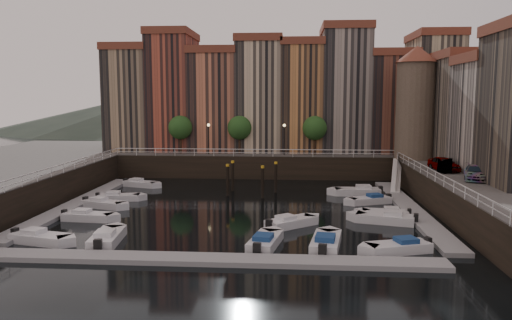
# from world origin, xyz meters

# --- Properties ---
(ground) EXTENTS (200.00, 200.00, 0.00)m
(ground) POSITION_xyz_m (0.00, 0.00, 0.00)
(ground) COLOR black
(ground) RESTS_ON ground
(quay_far) EXTENTS (80.00, 20.00, 3.00)m
(quay_far) POSITION_xyz_m (0.00, 26.00, 1.50)
(quay_far) COLOR black
(quay_far) RESTS_ON ground
(dock_left) EXTENTS (2.00, 28.00, 0.35)m
(dock_left) POSITION_xyz_m (-16.20, -1.00, 0.17)
(dock_left) COLOR gray
(dock_left) RESTS_ON ground
(dock_right) EXTENTS (2.00, 28.00, 0.35)m
(dock_right) POSITION_xyz_m (16.20, -1.00, 0.17)
(dock_right) COLOR gray
(dock_right) RESTS_ON ground
(dock_near) EXTENTS (30.00, 2.00, 0.35)m
(dock_near) POSITION_xyz_m (0.00, -17.00, 0.17)
(dock_near) COLOR gray
(dock_near) RESTS_ON ground
(mountains) EXTENTS (145.00, 100.00, 18.00)m
(mountains) POSITION_xyz_m (1.72, 110.00, 7.92)
(mountains) COLOR #2D382D
(mountains) RESTS_ON ground
(far_terrace) EXTENTS (48.70, 10.30, 17.50)m
(far_terrace) POSITION_xyz_m (3.31, 23.50, 10.95)
(far_terrace) COLOR #9C8263
(far_terrace) RESTS_ON quay_far
(right_terrace) EXTENTS (9.30, 24.30, 14.00)m
(right_terrace) POSITION_xyz_m (26.50, 3.80, 9.56)
(right_terrace) COLOR gray
(right_terrace) RESTS_ON quay_right
(corner_tower) EXTENTS (5.20, 5.20, 13.80)m
(corner_tower) POSITION_xyz_m (20.00, 14.50, 10.19)
(corner_tower) COLOR #6B5B4C
(corner_tower) RESTS_ON quay_right
(promenade_trees) EXTENTS (21.20, 3.20, 5.20)m
(promenade_trees) POSITION_xyz_m (-1.33, 18.20, 6.58)
(promenade_trees) COLOR black
(promenade_trees) RESTS_ON quay_far
(street_lamps) EXTENTS (10.36, 0.36, 4.18)m
(street_lamps) POSITION_xyz_m (-1.00, 17.20, 5.90)
(street_lamps) COLOR black
(street_lamps) RESTS_ON quay_far
(railings) EXTENTS (36.08, 34.04, 0.52)m
(railings) POSITION_xyz_m (0.00, 4.88, 3.79)
(railings) COLOR white
(railings) RESTS_ON ground
(gangway) EXTENTS (2.78, 8.32, 3.73)m
(gangway) POSITION_xyz_m (17.10, 10.00, 1.92)
(gangway) COLOR white
(gangway) RESTS_ON ground
(mooring_pilings) EXTENTS (5.50, 4.21, 3.78)m
(mooring_pilings) POSITION_xyz_m (0.39, 5.97, 1.65)
(mooring_pilings) COLOR black
(mooring_pilings) RESTS_ON ground
(boat_left_0) EXTENTS (4.91, 2.78, 1.10)m
(boat_left_0) POSITION_xyz_m (-13.46, -13.59, 0.37)
(boat_left_0) COLOR silver
(boat_left_0) RESTS_ON ground
(boat_left_1) EXTENTS (4.65, 2.04, 1.05)m
(boat_left_1) POSITION_xyz_m (-12.72, -6.75, 0.35)
(boat_left_1) COLOR silver
(boat_left_1) RESTS_ON ground
(boat_left_2) EXTENTS (4.70, 2.97, 1.06)m
(boat_left_2) POSITION_xyz_m (-13.27, -1.66, 0.36)
(boat_left_2) COLOR silver
(boat_left_2) RESTS_ON ground
(boat_left_3) EXTENTS (4.55, 2.23, 1.02)m
(boat_left_3) POSITION_xyz_m (-12.96, 1.68, 0.34)
(boat_left_3) COLOR silver
(boat_left_3) RESTS_ON ground
(boat_left_4) EXTENTS (4.62, 2.85, 1.04)m
(boat_left_4) POSITION_xyz_m (-13.17, 9.84, 0.35)
(boat_left_4) COLOR silver
(boat_left_4) RESTS_ON ground
(boat_right_0) EXTENTS (4.80, 2.99, 1.08)m
(boat_right_0) POSITION_xyz_m (12.49, -13.96, 0.36)
(boat_right_0) COLOR silver
(boat_right_0) RESTS_ON ground
(boat_right_1) EXTENTS (5.23, 3.04, 1.17)m
(boat_right_1) POSITION_xyz_m (13.11, -5.85, 0.39)
(boat_right_1) COLOR silver
(boat_right_1) RESTS_ON ground
(boat_right_2) EXTENTS (4.33, 1.98, 0.98)m
(boat_right_2) POSITION_xyz_m (13.49, -3.60, 0.33)
(boat_right_2) COLOR silver
(boat_right_2) RESTS_ON ground
(boat_right_3) EXTENTS (4.57, 3.09, 1.04)m
(boat_right_3) POSITION_xyz_m (12.98, 2.07, 0.35)
(boat_right_3) COLOR silver
(boat_right_3) RESTS_ON ground
(boat_right_4) EXTENTS (5.20, 2.09, 1.18)m
(boat_right_4) POSITION_xyz_m (12.34, 6.42, 0.40)
(boat_right_4) COLOR silver
(boat_right_4) RESTS_ON ground
(boat_near_0) EXTENTS (2.32, 5.12, 1.16)m
(boat_near_0) POSITION_xyz_m (-8.48, -13.31, 0.39)
(boat_near_0) COLOR silver
(boat_near_0) RESTS_ON ground
(boat_near_2) EXTENTS (2.57, 5.00, 1.12)m
(boat_near_2) POSITION_xyz_m (3.13, -13.40, 0.38)
(boat_near_2) COLOR silver
(boat_near_2) RESTS_ON ground
(boat_near_3) EXTENTS (2.62, 5.31, 1.19)m
(boat_near_3) POSITION_xyz_m (7.47, -13.42, 0.40)
(boat_near_3) COLOR silver
(boat_near_3) RESTS_ON ground
(car_a) EXTENTS (2.69, 4.60, 1.47)m
(car_a) POSITION_xyz_m (20.63, 4.05, 3.73)
(car_a) COLOR gray
(car_a) RESTS_ON quay_right
(car_b) EXTENTS (2.52, 4.21, 1.31)m
(car_b) POSITION_xyz_m (20.65, 3.76, 3.65)
(car_b) COLOR gray
(car_b) RESTS_ON quay_right
(car_c) EXTENTS (3.11, 4.93, 1.33)m
(car_c) POSITION_xyz_m (21.81, -1.42, 3.67)
(car_c) COLOR gray
(car_c) RESTS_ON quay_right
(boat_extra_183) EXTENTS (4.54, 4.16, 1.09)m
(boat_extra_183) POSITION_xyz_m (4.93, -7.61, 0.37)
(boat_extra_183) COLOR silver
(boat_extra_183) RESTS_ON ground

